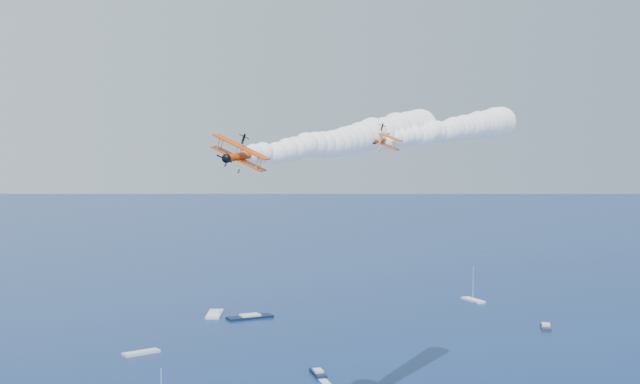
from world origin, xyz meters
name	(u,v)px	position (x,y,z in m)	size (l,w,h in m)	color
biplane_lead	(379,140)	(6.91, 26.42, 55.77)	(6.47, 7.26, 4.37)	#E74804
biplane_trail	(240,156)	(-23.92, 4.98, 53.63)	(6.52, 7.32, 4.41)	#E04004
smoke_trail_lead	(454,129)	(33.19, 43.96, 58.19)	(53.93, 38.10, 11.19)	white
smoke_trail_trail	(353,138)	(1.14, 24.23, 56.05)	(51.70, 41.21, 11.19)	white
spectator_boats	(188,362)	(4.00, 117.56, 0.35)	(225.63, 196.34, 0.70)	black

